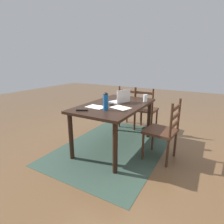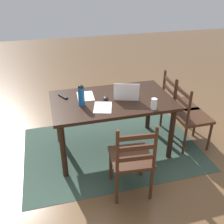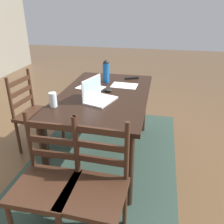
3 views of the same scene
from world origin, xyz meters
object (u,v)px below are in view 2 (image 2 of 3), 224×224
(laptop, at_px, (126,94))
(drinking_glass, at_px, (154,104))
(dining_table, at_px, (112,106))
(chair_far_head, at_px, (132,159))
(chair_left_near, at_px, (177,105))
(chair_left_far, at_px, (190,117))
(water_bottle, at_px, (81,95))
(computer_mouse, at_px, (106,98))
(tv_remote, at_px, (63,96))

(laptop, height_order, drinking_glass, laptop)
(dining_table, bearing_deg, chair_far_head, 89.75)
(dining_table, distance_m, chair_left_near, 1.10)
(dining_table, relative_size, chair_left_near, 1.63)
(chair_left_far, relative_size, water_bottle, 3.54)
(chair_left_far, xyz_separation_m, computer_mouse, (1.14, -0.21, 0.33))
(chair_far_head, bearing_deg, dining_table, -90.25)
(chair_far_head, bearing_deg, computer_mouse, -85.15)
(tv_remote, bearing_deg, dining_table, 132.58)
(water_bottle, bearing_deg, computer_mouse, -164.36)
(chair_left_near, bearing_deg, drinking_glass, 41.42)
(chair_left_far, height_order, tv_remote, chair_left_far)
(drinking_glass, bearing_deg, laptop, -57.95)
(laptop, bearing_deg, dining_table, -7.70)
(laptop, xyz_separation_m, water_bottle, (0.58, 0.04, 0.08))
(computer_mouse, bearing_deg, chair_left_near, -153.24)
(laptop, distance_m, computer_mouse, 0.27)
(computer_mouse, bearing_deg, chair_left_far, -171.89)
(chair_left_near, distance_m, drinking_glass, 0.95)
(chair_left_far, xyz_separation_m, tv_remote, (1.66, -0.41, 0.33))
(chair_left_far, height_order, computer_mouse, chair_left_far)
(chair_far_head, bearing_deg, chair_left_near, -136.14)
(water_bottle, distance_m, tv_remote, 0.37)
(chair_left_near, height_order, drinking_glass, chair_left_near)
(laptop, distance_m, water_bottle, 0.59)
(chair_left_near, distance_m, computer_mouse, 1.20)
(computer_mouse, relative_size, tv_remote, 0.59)
(chair_far_head, relative_size, water_bottle, 3.54)
(chair_left_near, relative_size, water_bottle, 3.54)
(chair_left_far, xyz_separation_m, laptop, (0.88, -0.16, 0.38))
(chair_far_head, height_order, laptop, laptop)
(water_bottle, relative_size, tv_remote, 1.58)
(computer_mouse, height_order, tv_remote, computer_mouse)
(water_bottle, bearing_deg, chair_left_near, -170.18)
(drinking_glass, height_order, computer_mouse, drinking_glass)
(chair_left_far, xyz_separation_m, water_bottle, (1.46, -0.12, 0.46))
(laptop, bearing_deg, chair_far_head, 76.89)
(dining_table, xyz_separation_m, laptop, (-0.19, 0.03, 0.16))
(chair_left_near, distance_m, tv_remote, 1.69)
(laptop, bearing_deg, drinking_glass, 122.05)
(dining_table, height_order, chair_far_head, chair_far_head)
(chair_left_near, bearing_deg, computer_mouse, 8.13)
(dining_table, distance_m, chair_left_far, 1.10)
(chair_far_head, bearing_deg, tv_remote, -60.71)
(dining_table, bearing_deg, tv_remote, -20.47)
(drinking_glass, xyz_separation_m, tv_remote, (1.01, -0.61, -0.06))
(dining_table, height_order, tv_remote, tv_remote)
(laptop, height_order, computer_mouse, laptop)
(chair_far_head, relative_size, chair_left_near, 1.00)
(drinking_glass, relative_size, computer_mouse, 1.35)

